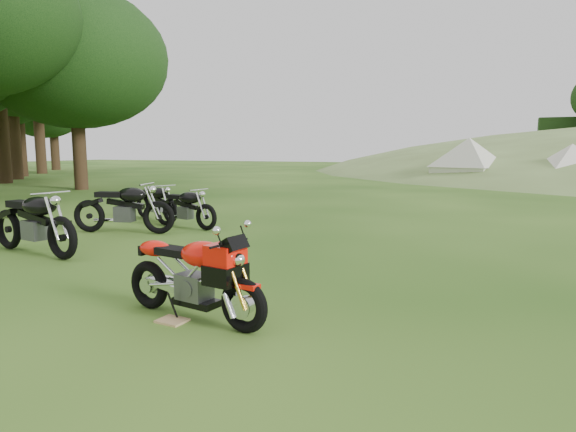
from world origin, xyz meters
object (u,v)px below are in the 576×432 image
at_px(vintage_moto_a, 123,207).
at_px(vintage_moto_b, 33,220).
at_px(vintage_moto_d, 185,207).
at_px(tent_mid, 571,163).
at_px(sport_motorcycle, 193,269).
at_px(plywood_board, 172,321).
at_px(vintage_moto_c, 156,201).
at_px(tent_left, 468,159).

height_order(vintage_moto_a, vintage_moto_b, vintage_moto_b).
bearing_deg(vintage_moto_d, vintage_moto_b, -91.42).
relative_size(vintage_moto_b, tent_mid, 0.85).
bearing_deg(tent_mid, sport_motorcycle, -124.27).
height_order(sport_motorcycle, plywood_board, sport_motorcycle).
height_order(vintage_moto_a, vintage_moto_c, vintage_moto_a).
bearing_deg(plywood_board, vintage_moto_c, 128.76).
xyz_separation_m(vintage_moto_c, tent_left, (6.56, 16.71, 0.75)).
relative_size(vintage_moto_c, tent_mid, 0.71).
distance_m(plywood_board, vintage_moto_b, 4.40).
xyz_separation_m(sport_motorcycle, plywood_board, (-0.16, -0.15, -0.51)).
bearing_deg(vintage_moto_d, tent_mid, 70.38).
bearing_deg(tent_left, plywood_board, -72.24).
relative_size(vintage_moto_a, vintage_moto_c, 1.18).
xyz_separation_m(plywood_board, tent_left, (1.97, 22.43, 1.21)).
bearing_deg(vintage_moto_a, vintage_moto_b, -103.32).
relative_size(vintage_moto_b, vintage_moto_c, 1.20).
bearing_deg(tent_left, sport_motorcycle, -71.86).
bearing_deg(vintage_moto_b, plywood_board, -14.34).
distance_m(sport_motorcycle, vintage_moto_a, 5.66).
bearing_deg(vintage_moto_c, vintage_moto_b, -58.88).
bearing_deg(vintage_moto_d, vintage_moto_a, -114.76).
distance_m(vintage_moto_a, tent_mid, 20.01).
relative_size(vintage_moto_d, tent_left, 0.64).
bearing_deg(vintage_moto_d, sport_motorcycle, -43.43).
xyz_separation_m(plywood_board, tent_mid, (6.35, 21.03, 1.10)).
relative_size(vintage_moto_a, vintage_moto_d, 1.18).
distance_m(vintage_moto_b, tent_mid, 21.88).
height_order(plywood_board, tent_mid, tent_mid).
relative_size(sport_motorcycle, plywood_board, 6.09).
bearing_deg(tent_left, vintage_moto_d, -83.93).
height_order(vintage_moto_c, tent_mid, tent_mid).
bearing_deg(tent_mid, tent_left, 144.54).
relative_size(tent_left, tent_mid, 1.10).
xyz_separation_m(vintage_moto_a, vintage_moto_b, (0.04, -2.18, 0.01)).
bearing_deg(sport_motorcycle, vintage_moto_b, 169.36).
relative_size(sport_motorcycle, vintage_moto_a, 0.82).
distance_m(sport_motorcycle, tent_mid, 21.79).
relative_size(plywood_board, vintage_moto_b, 0.13).
distance_m(plywood_board, vintage_moto_a, 5.67).
bearing_deg(plywood_board, sport_motorcycle, 42.60).
bearing_deg(tent_mid, vintage_moto_c, -143.31).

